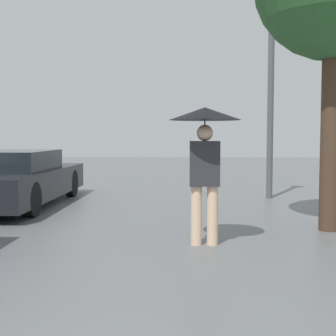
% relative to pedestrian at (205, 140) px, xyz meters
% --- Properties ---
extents(pedestrian, '(0.92, 0.92, 1.77)m').
position_rel_pedestrian_xyz_m(pedestrian, '(0.00, 0.00, 0.00)').
color(pedestrian, beige).
rests_on(pedestrian, ground_plane).
extents(parked_car_farthest, '(1.77, 4.55, 1.12)m').
position_rel_pedestrian_xyz_m(parked_car_farthest, '(-3.72, 3.31, -0.82)').
color(parked_car_farthest, black).
rests_on(parked_car_farthest, ground_plane).
extents(street_lamp, '(0.37, 0.37, 4.19)m').
position_rel_pedestrian_xyz_m(street_lamp, '(1.64, 4.61, 1.43)').
color(street_lamp, '#515456').
rests_on(street_lamp, ground_plane).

